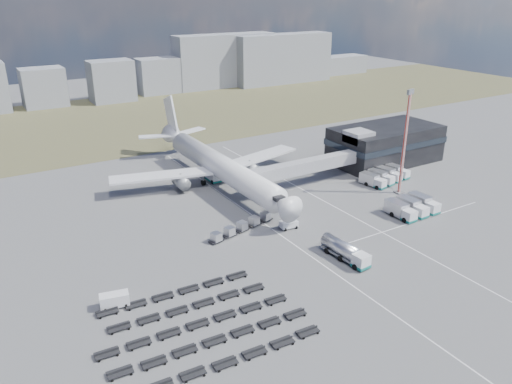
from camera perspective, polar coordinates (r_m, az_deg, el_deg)
ground at (r=98.83m, az=4.28°, el=-5.00°), size 420.00×420.00×0.00m
grass_strip at (r=193.64m, az=-15.04°, el=8.01°), size 420.00×90.00×0.01m
lane_markings at (r=106.34m, az=7.66°, el=-3.08°), size 47.12×110.00×0.01m
terminal at (r=143.28m, az=14.51°, el=5.37°), size 30.40×16.40×11.00m
jet_bridge at (r=120.64m, az=4.92°, el=2.76°), size 30.30×3.80×7.05m
airliner at (r=122.33m, az=-4.44°, el=3.17°), size 51.59×64.53×17.62m
skyline at (r=227.89m, az=-17.87°, el=12.28°), size 319.36×19.93×24.88m
fuel_tanker at (r=91.06m, az=10.14°, el=-6.66°), size 3.38×10.45×3.32m
pushback_tug at (r=101.38m, az=3.76°, el=-3.75°), size 3.77×2.40×1.57m
utility_van at (r=80.50m, az=-15.87°, el=-11.85°), size 4.65×2.82×2.31m
catering_truck at (r=126.58m, az=-5.08°, el=1.96°), size 2.61×6.15×2.80m
service_trucks_near at (r=112.41m, az=17.43°, el=-1.61°), size 9.90×7.53×2.98m
service_trucks_far at (r=129.53m, az=14.52°, el=1.82°), size 13.36×8.85×2.75m
uld_row at (r=99.92m, az=-1.60°, el=-3.93°), size 16.30×5.48×1.80m
baggage_dollies at (r=74.46m, az=-6.56°, el=-14.87°), size 30.82×21.19×0.78m
floodlight_mast at (r=119.62m, az=16.62°, el=5.39°), size 2.35×1.90×24.61m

